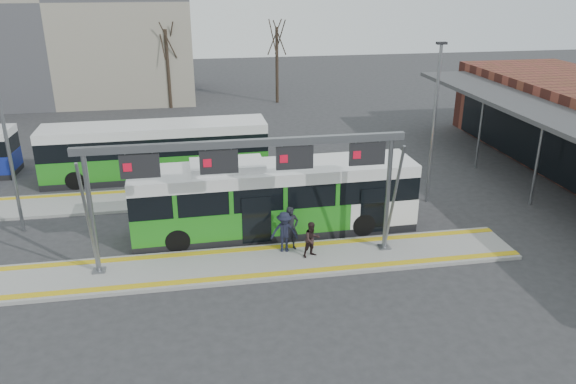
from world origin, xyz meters
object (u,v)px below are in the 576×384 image
object	(u,v)px
hero_bus	(274,199)
passenger_a	(291,228)
passenger_b	(312,239)
passenger_c	(284,232)
gantry	(249,166)

from	to	relation	value
hero_bus	passenger_a	distance (m)	2.33
passenger_b	passenger_c	size ratio (longest dim) A/B	0.86
passenger_b	passenger_c	bearing A→B (deg)	128.64
hero_bus	passenger_a	bearing A→B (deg)	-82.10
passenger_b	passenger_c	world-z (taller)	passenger_c
gantry	passenger_a	world-z (taller)	gantry
passenger_c	passenger_b	bearing A→B (deg)	-22.95
passenger_a	gantry	bearing A→B (deg)	-177.79
passenger_a	passenger_b	xyz separation A→B (m)	(0.75, -0.80, -0.20)
gantry	passenger_b	xyz separation A→B (m)	(2.56, -0.17, -3.37)
hero_bus	passenger_a	xyz separation A→B (m)	(0.37, -2.24, -0.50)
passenger_a	passenger_b	distance (m)	1.12
passenger_a	passenger_c	size ratio (longest dim) A/B	1.08
passenger_b	hero_bus	bearing A→B (deg)	90.72
gantry	passenger_c	world-z (taller)	gantry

